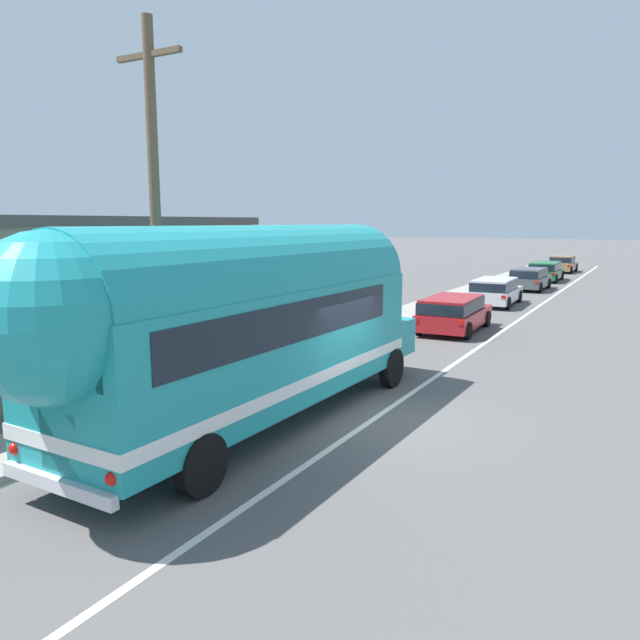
{
  "coord_description": "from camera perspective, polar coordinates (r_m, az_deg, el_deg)",
  "views": [
    {
      "loc": [
        5.07,
        -11.4,
        4.18
      ],
      "look_at": [
        -1.72,
        0.65,
        1.92
      ],
      "focal_mm": 33.71,
      "sensor_mm": 36.0,
      "label": 1
    }
  ],
  "objects": [
    {
      "name": "ground_plane",
      "position": [
        13.16,
        5.19,
        -9.3
      ],
      "size": [
        300.0,
        300.0,
        0.0
      ],
      "primitive_type": "plane",
      "color": "#565454"
    },
    {
      "name": "lane_markings",
      "position": [
        24.74,
        12.9,
        -0.69
      ],
      "size": [
        3.97,
        80.0,
        0.01
      ],
      "color": "silver",
      "rests_on": "ground"
    },
    {
      "name": "sidewalk_slab",
      "position": [
        23.91,
        4.62,
        -0.65
      ],
      "size": [
        1.87,
        90.0,
        0.15
      ],
      "primitive_type": "cube",
      "color": "gray",
      "rests_on": "ground"
    },
    {
      "name": "utility_pole",
      "position": [
        13.98,
        -15.37,
        9.93
      ],
      "size": [
        1.8,
        0.24,
        8.5
      ],
      "color": "brown",
      "rests_on": "ground"
    },
    {
      "name": "painted_bus",
      "position": [
        11.89,
        -7.21,
        0.1
      ],
      "size": [
        2.76,
        11.77,
        4.12
      ],
      "color": "teal",
      "rests_on": "ground"
    },
    {
      "name": "car_lead",
      "position": [
        23.64,
        12.52,
        0.82
      ],
      "size": [
        2.13,
        4.58,
        1.37
      ],
      "color": "#A5191E",
      "rests_on": "ground"
    },
    {
      "name": "car_second",
      "position": [
        31.7,
        16.29,
        2.77
      ],
      "size": [
        2.09,
        4.61,
        1.37
      ],
      "color": "silver",
      "rests_on": "ground"
    },
    {
      "name": "car_third",
      "position": [
        39.55,
        19.27,
        3.84
      ],
      "size": [
        2.01,
        4.31,
        1.37
      ],
      "color": "#474C51",
      "rests_on": "ground"
    },
    {
      "name": "car_fourth",
      "position": [
        46.08,
        20.63,
        4.47
      ],
      "size": [
        2.04,
        4.82,
        1.37
      ],
      "color": "#196633",
      "rests_on": "ground"
    },
    {
      "name": "car_fifth",
      "position": [
        54.85,
        22.02,
        5.0
      ],
      "size": [
        2.07,
        4.54,
        1.37
      ],
      "color": "olive",
      "rests_on": "ground"
    }
  ]
}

